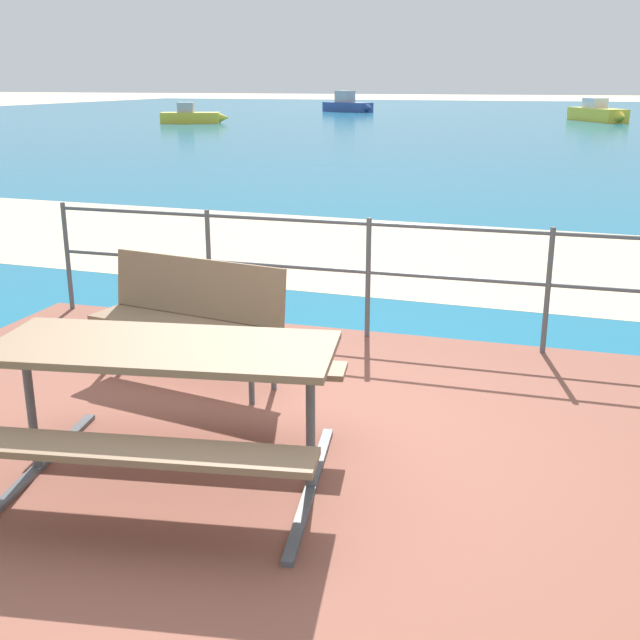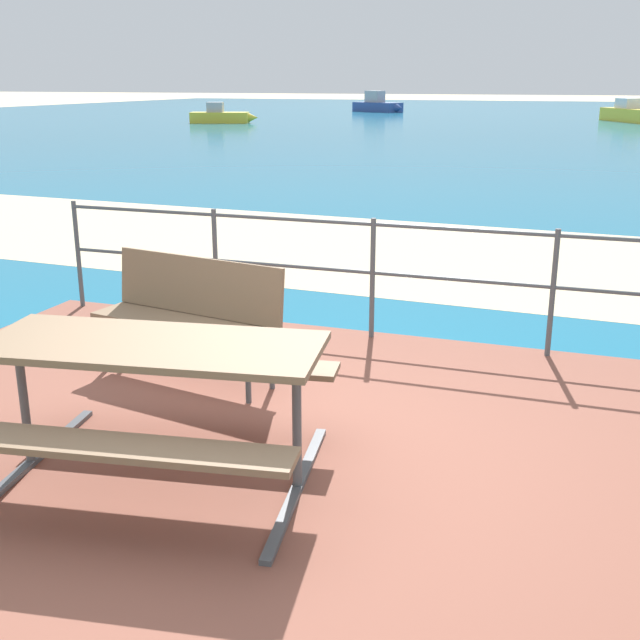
{
  "view_description": "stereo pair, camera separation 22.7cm",
  "coord_description": "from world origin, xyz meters",
  "px_view_note": "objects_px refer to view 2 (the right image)",
  "views": [
    {
      "loc": [
        1.48,
        -3.85,
        2.2
      ],
      "look_at": [
        -0.13,
        1.49,
        0.48
      ],
      "focal_mm": 44.02,
      "sensor_mm": 36.0,
      "label": 1
    },
    {
      "loc": [
        1.7,
        -3.78,
        2.2
      ],
      "look_at": [
        -0.13,
        1.49,
        0.48
      ],
      "focal_mm": 44.02,
      "sensor_mm": 36.0,
      "label": 2
    }
  ],
  "objects_px": {
    "picnic_table": "(154,375)",
    "boat_far": "(631,114)",
    "boat_mid": "(221,116)",
    "park_bench": "(191,307)",
    "boat_near": "(378,105)"
  },
  "relations": [
    {
      "from": "picnic_table",
      "to": "boat_far",
      "type": "bearing_deg",
      "value": 76.41
    },
    {
      "from": "picnic_table",
      "to": "boat_mid",
      "type": "bearing_deg",
      "value": 106.82
    },
    {
      "from": "picnic_table",
      "to": "park_bench",
      "type": "relative_size",
      "value": 1.32
    },
    {
      "from": "picnic_table",
      "to": "boat_near",
      "type": "distance_m",
      "value": 53.23
    },
    {
      "from": "picnic_table",
      "to": "park_bench",
      "type": "distance_m",
      "value": 1.58
    },
    {
      "from": "boat_far",
      "to": "boat_near",
      "type": "bearing_deg",
      "value": -145.92
    },
    {
      "from": "park_bench",
      "to": "boat_far",
      "type": "distance_m",
      "value": 41.57
    },
    {
      "from": "boat_near",
      "to": "boat_mid",
      "type": "distance_m",
      "value": 17.35
    },
    {
      "from": "park_bench",
      "to": "boat_mid",
      "type": "xyz_separation_m",
      "value": [
        -16.06,
        33.31,
        -0.24
      ]
    },
    {
      "from": "park_bench",
      "to": "boat_near",
      "type": "height_order",
      "value": "boat_near"
    },
    {
      "from": "boat_mid",
      "to": "boat_far",
      "type": "height_order",
      "value": "boat_far"
    },
    {
      "from": "boat_near",
      "to": "boat_mid",
      "type": "height_order",
      "value": "boat_near"
    },
    {
      "from": "boat_far",
      "to": "boat_mid",
      "type": "bearing_deg",
      "value": -95.84
    },
    {
      "from": "boat_near",
      "to": "boat_mid",
      "type": "xyz_separation_m",
      "value": [
        -3.9,
        -16.91,
        -0.11
      ]
    },
    {
      "from": "picnic_table",
      "to": "boat_far",
      "type": "xyz_separation_m",
      "value": [
        3.64,
        42.83,
        -0.24
      ]
    }
  ]
}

